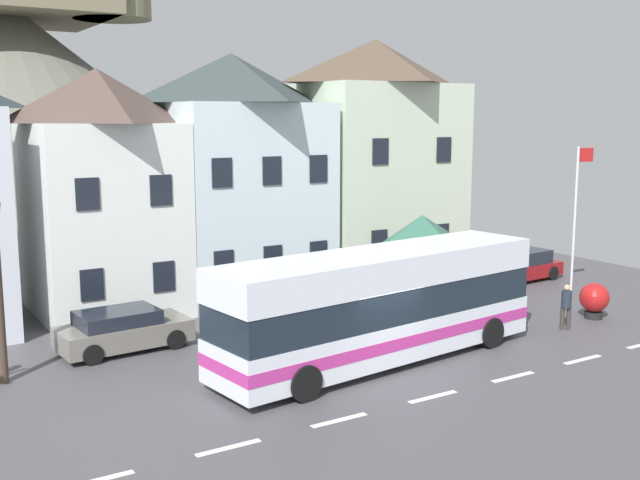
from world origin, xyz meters
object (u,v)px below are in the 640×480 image
object	(u,v)px
townhouse_02	(233,174)
parked_car_00	(123,330)
flagpole	(577,211)
pedestrian_01	(469,298)
harbour_buoy	(594,299)
hilltop_castle	(12,111)
parked_car_03	(518,266)
pedestrian_02	(566,304)
bus_shelter	(422,234)
transit_bus	(380,307)
public_bench	(419,286)
townhouse_03	(374,160)
pedestrian_00	(494,291)
parked_car_02	(414,284)
townhouse_01	(102,192)

from	to	relation	value
townhouse_02	parked_car_00	size ratio (longest dim) A/B	2.36
townhouse_02	flagpole	bearing A→B (deg)	-38.62
pedestrian_01	harbour_buoy	world-z (taller)	pedestrian_01
hilltop_castle	pedestrian_01	xyz separation A→B (m)	(9.91, -32.06, -6.94)
parked_car_03	pedestrian_01	world-z (taller)	pedestrian_01
pedestrian_02	parked_car_00	bearing A→B (deg)	157.27
bus_shelter	parked_car_03	size ratio (longest dim) A/B	0.85
transit_bus	parked_car_03	world-z (taller)	transit_bus
public_bench	flagpole	size ratio (longest dim) A/B	0.26
townhouse_03	public_bench	bearing A→B (deg)	-101.43
hilltop_castle	pedestrian_01	bearing A→B (deg)	-72.82
transit_bus	parked_car_00	bearing A→B (deg)	133.67
pedestrian_00	flagpole	distance (m)	5.36
townhouse_02	pedestrian_01	bearing A→B (deg)	-60.76
parked_car_02	public_bench	distance (m)	0.42
transit_bus	public_bench	xyz separation A→B (m)	(6.37, 5.98, -1.25)
hilltop_castle	harbour_buoy	xyz separation A→B (m)	(14.14, -34.24, -7.05)
parked_car_02	hilltop_castle	bearing A→B (deg)	-63.58
townhouse_01	pedestrian_00	world-z (taller)	townhouse_01
public_bench	parked_car_00	bearing A→B (deg)	-176.87
parked_car_02	flagpole	size ratio (longest dim) A/B	0.72
bus_shelter	townhouse_02	bearing A→B (deg)	119.14
townhouse_03	pedestrian_00	bearing A→B (deg)	-92.71
townhouse_01	pedestrian_00	xyz separation A→B (m)	(12.25, -8.46, -3.65)
townhouse_01	harbour_buoy	bearing A→B (deg)	-35.43
townhouse_02	bus_shelter	world-z (taller)	townhouse_02
townhouse_02	parked_car_03	bearing A→B (deg)	-23.25
pedestrian_00	parked_car_00	bearing A→B (deg)	166.79
pedestrian_02	public_bench	world-z (taller)	pedestrian_02
townhouse_02	harbour_buoy	bearing A→B (deg)	-50.46
parked_car_00	pedestrian_02	distance (m)	15.20
bus_shelter	harbour_buoy	size ratio (longest dim) A/B	2.85
townhouse_02	harbour_buoy	xyz separation A→B (m)	(9.35, -11.33, -4.28)
pedestrian_00	public_bench	world-z (taller)	pedestrian_00
pedestrian_02	pedestrian_01	bearing A→B (deg)	128.70
bus_shelter	parked_car_02	distance (m)	3.56
harbour_buoy	hilltop_castle	bearing A→B (deg)	112.44
townhouse_02	hilltop_castle	distance (m)	23.58
bus_shelter	pedestrian_01	xyz separation A→B (m)	(0.93, -1.63, -2.23)
flagpole	townhouse_03	bearing A→B (deg)	117.21
hilltop_castle	parked_car_03	xyz separation A→B (m)	(16.68, -28.02, -7.12)
transit_bus	harbour_buoy	distance (m)	9.81
transit_bus	pedestrian_02	bearing A→B (deg)	-11.06
townhouse_02	pedestrian_00	xyz separation A→B (m)	(6.49, -9.04, -4.07)
hilltop_castle	parked_car_03	distance (m)	33.38
townhouse_01	townhouse_02	world-z (taller)	townhouse_02
townhouse_02	parked_car_00	xyz separation A→B (m)	(-6.77, -5.92, -4.36)
pedestrian_00	pedestrian_02	bearing A→B (deg)	-74.66
parked_car_03	harbour_buoy	bearing A→B (deg)	62.91
hilltop_castle	parked_car_02	world-z (taller)	hilltop_castle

